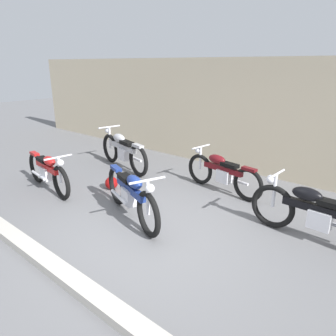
% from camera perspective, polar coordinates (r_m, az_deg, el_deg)
% --- Properties ---
extents(ground_plane, '(40.00, 40.00, 0.00)m').
position_cam_1_polar(ground_plane, '(5.03, -3.16, -12.36)').
color(ground_plane, slate).
extents(building_wall, '(18.00, 0.30, 2.72)m').
position_cam_1_polar(building_wall, '(7.75, 17.21, 8.67)').
color(building_wall, beige).
rests_on(building_wall, ground_plane).
extents(curb_strip, '(18.00, 0.24, 0.12)m').
position_cam_1_polar(curb_strip, '(4.25, -17.31, -18.78)').
color(curb_strip, '#B7B2A8').
rests_on(curb_strip, ground_plane).
extents(helmet, '(0.28, 0.28, 0.28)m').
position_cam_1_polar(helmet, '(6.83, -10.27, -2.71)').
color(helmet, maroon).
rests_on(helmet, ground_plane).
extents(motorcycle_black, '(2.10, 0.59, 0.94)m').
position_cam_1_polar(motorcycle_black, '(5.18, 25.31, -7.60)').
color(motorcycle_black, black).
rests_on(motorcycle_black, ground_plane).
extents(motorcycle_blue, '(2.01, 0.94, 0.95)m').
position_cam_1_polar(motorcycle_blue, '(5.40, -6.76, -4.75)').
color(motorcycle_blue, black).
rests_on(motorcycle_blue, ground_plane).
extents(motorcycle_red, '(1.98, 0.55, 0.89)m').
position_cam_1_polar(motorcycle_red, '(7.03, -21.06, -0.56)').
color(motorcycle_red, black).
rests_on(motorcycle_red, ground_plane).
extents(motorcycle_silver, '(2.17, 0.76, 0.99)m').
position_cam_1_polar(motorcycle_silver, '(8.03, -8.20, 3.18)').
color(motorcycle_silver, black).
rests_on(motorcycle_silver, ground_plane).
extents(motorcycle_maroon, '(1.93, 0.54, 0.87)m').
position_cam_1_polar(motorcycle_maroon, '(6.60, 9.80, -0.83)').
color(motorcycle_maroon, black).
rests_on(motorcycle_maroon, ground_plane).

